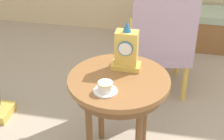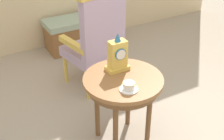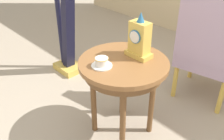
# 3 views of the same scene
# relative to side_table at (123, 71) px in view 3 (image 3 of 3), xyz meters

# --- Properties ---
(ground_plane) EXTENTS (10.00, 10.00, 0.00)m
(ground_plane) POSITION_rel_side_table_xyz_m (0.02, -0.03, -0.58)
(ground_plane) COLOR tan
(side_table) EXTENTS (0.66, 0.66, 0.67)m
(side_table) POSITION_rel_side_table_xyz_m (0.00, 0.00, 0.00)
(side_table) COLOR brown
(side_table) RESTS_ON ground
(teacup_left) EXTENTS (0.15, 0.15, 0.07)m
(teacup_left) POSITION_rel_side_table_xyz_m (-0.05, -0.16, 0.11)
(teacup_left) COLOR white
(teacup_left) RESTS_ON side_table
(mantel_clock) EXTENTS (0.19, 0.11, 0.34)m
(mantel_clock) POSITION_rel_side_table_xyz_m (0.02, 0.13, 0.22)
(mantel_clock) COLOR gold
(mantel_clock) RESTS_ON side_table
(armchair) EXTENTS (0.63, 0.62, 1.14)m
(armchair) POSITION_rel_side_table_xyz_m (0.21, 0.88, 0.01)
(armchair) COLOR #B299B7
(armchair) RESTS_ON ground
(harp) EXTENTS (0.40, 0.24, 1.87)m
(harp) POSITION_rel_side_table_xyz_m (-1.10, 0.25, 0.18)
(harp) COLOR gold
(harp) RESTS_ON ground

